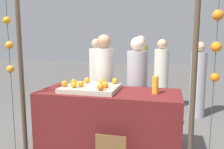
{
  "coord_description": "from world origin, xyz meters",
  "views": [
    {
      "loc": [
        0.77,
        -2.92,
        1.55
      ],
      "look_at": [
        0.0,
        0.15,
        1.06
      ],
      "focal_mm": 37.52,
      "sensor_mm": 36.0,
      "label": 1
    }
  ],
  "objects_px": {
    "juice_bottle": "(155,85)",
    "vendor_right": "(137,92)",
    "vendor_left": "(104,89)",
    "stall_counter": "(109,122)",
    "orange_1": "(74,85)",
    "orange_0": "(104,84)"
  },
  "relations": [
    {
      "from": "juice_bottle",
      "to": "vendor_left",
      "type": "height_order",
      "value": "vendor_left"
    },
    {
      "from": "orange_0",
      "to": "juice_bottle",
      "type": "bearing_deg",
      "value": 1.76
    },
    {
      "from": "juice_bottle",
      "to": "vendor_right",
      "type": "xyz_separation_m",
      "value": [
        -0.31,
        0.6,
        -0.24
      ]
    },
    {
      "from": "orange_1",
      "to": "juice_bottle",
      "type": "relative_size",
      "value": 0.32
    },
    {
      "from": "stall_counter",
      "to": "juice_bottle",
      "type": "bearing_deg",
      "value": 0.27
    },
    {
      "from": "orange_0",
      "to": "juice_bottle",
      "type": "xyz_separation_m",
      "value": [
        0.66,
        0.02,
        0.01
      ]
    },
    {
      "from": "vendor_left",
      "to": "stall_counter",
      "type": "bearing_deg",
      "value": -68.39
    },
    {
      "from": "stall_counter",
      "to": "juice_bottle",
      "type": "xyz_separation_m",
      "value": [
        0.6,
        0.0,
        0.54
      ]
    },
    {
      "from": "orange_1",
      "to": "vendor_right",
      "type": "bearing_deg",
      "value": 47.91
    },
    {
      "from": "stall_counter",
      "to": "vendor_left",
      "type": "xyz_separation_m",
      "value": [
        -0.25,
        0.63,
        0.32
      ]
    },
    {
      "from": "stall_counter",
      "to": "vendor_right",
      "type": "bearing_deg",
      "value": 64.91
    },
    {
      "from": "orange_1",
      "to": "juice_bottle",
      "type": "xyz_separation_m",
      "value": [
        1.02,
        0.18,
        0.01
      ]
    },
    {
      "from": "orange_1",
      "to": "orange_0",
      "type": "bearing_deg",
      "value": 24.03
    },
    {
      "from": "orange_0",
      "to": "vendor_right",
      "type": "xyz_separation_m",
      "value": [
        0.35,
        0.62,
        -0.23
      ]
    },
    {
      "from": "stall_counter",
      "to": "juice_bottle",
      "type": "relative_size",
      "value": 7.91
    },
    {
      "from": "stall_counter",
      "to": "vendor_right",
      "type": "xyz_separation_m",
      "value": [
        0.28,
        0.6,
        0.3
      ]
    },
    {
      "from": "orange_0",
      "to": "vendor_left",
      "type": "relative_size",
      "value": 0.05
    },
    {
      "from": "juice_bottle",
      "to": "orange_1",
      "type": "bearing_deg",
      "value": -169.93
    },
    {
      "from": "vendor_left",
      "to": "vendor_right",
      "type": "bearing_deg",
      "value": -2.39
    },
    {
      "from": "orange_0",
      "to": "vendor_left",
      "type": "xyz_separation_m",
      "value": [
        -0.19,
        0.64,
        -0.21
      ]
    },
    {
      "from": "stall_counter",
      "to": "vendor_left",
      "type": "bearing_deg",
      "value": 111.61
    },
    {
      "from": "stall_counter",
      "to": "vendor_right",
      "type": "height_order",
      "value": "vendor_right"
    }
  ]
}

